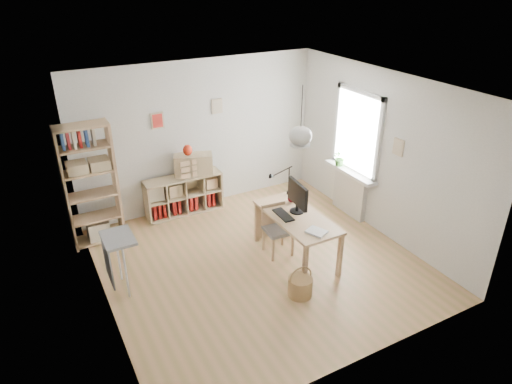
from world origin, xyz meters
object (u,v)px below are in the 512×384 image
tall_bookshelf (89,181)px  monitor (298,196)px  storage_chest (291,220)px  cube_shelf (182,197)px  desk (297,221)px  drawer_chest (193,165)px  chair (276,226)px

tall_bookshelf → monitor: size_ratio=3.61×
storage_chest → monitor: 1.13m
cube_shelf → monitor: monitor is taller
desk → tall_bookshelf: bearing=143.0°
drawer_chest → chair: bearing=-52.2°
tall_bookshelf → storage_chest: bearing=-21.6°
tall_bookshelf → drawer_chest: tall_bookshelf is taller
desk → cube_shelf: desk is taller
cube_shelf → storage_chest: bearing=-45.8°
tall_bookshelf → desk: bearing=-37.0°
tall_bookshelf → monitor: 3.23m
monitor → drawer_chest: (-0.84, 2.09, -0.11)m
desk → tall_bookshelf: size_ratio=0.75×
storage_chest → drawer_chest: drawer_chest is taller
chair → drawer_chest: 2.04m
cube_shelf → storage_chest: 2.05m
monitor → cube_shelf: bearing=122.8°
monitor → chair: bearing=146.4°
storage_chest → monitor: bearing=-101.0°
desk → storage_chest: (0.40, 0.77, -0.48)m
cube_shelf → drawer_chest: bearing=-9.6°
cube_shelf → drawer_chest: (0.24, -0.04, 0.61)m
storage_chest → monitor: size_ratio=1.24×
cube_shelf → chair: chair is taller
desk → storage_chest: desk is taller
chair → drawer_chest: bearing=111.8°
cube_shelf → tall_bookshelf: 1.77m
monitor → drawer_chest: bearing=117.7°
cube_shelf → storage_chest: size_ratio=2.03×
chair → monitor: size_ratio=1.46×
drawer_chest → desk: bearing=-50.4°
monitor → desk: bearing=-117.3°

